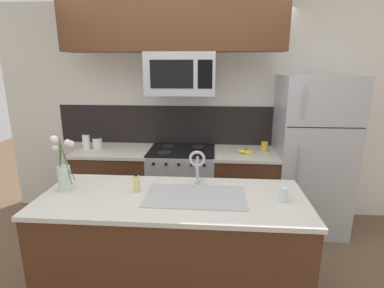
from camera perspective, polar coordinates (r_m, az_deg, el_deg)
The scene contains 19 objects.
ground_plane at distance 3.10m, azimuth -3.73°, elevation -22.53°, with size 10.00×10.00×0.00m, color brown.
rear_partition at distance 3.76m, azimuth 3.21°, elevation 5.95°, with size 5.20×0.10×2.60m, color silver.
splash_band at distance 3.75m, azimuth -1.43°, elevation 3.61°, with size 3.18×0.01×0.48m, color black.
back_counter_left at distance 3.81m, azimuth -14.18°, elevation -7.55°, with size 0.89×0.65×0.91m.
back_counter_right at distance 3.64m, azimuth 9.76°, elevation -8.37°, with size 0.73×0.65×0.91m.
stove_range at distance 3.64m, azimuth -1.88°, elevation -8.07°, with size 0.76×0.64×0.93m.
microwave at distance 3.34m, azimuth -2.11°, elevation 13.23°, with size 0.74×0.40×0.45m.
upper_cabinet_band at distance 3.35m, azimuth -3.72°, elevation 22.22°, with size 2.32×0.34×0.60m, color #4C2B19.
refrigerator at distance 3.67m, azimuth 21.68°, elevation -1.94°, with size 0.79×0.74×1.77m.
storage_jar_tall at distance 3.76m, azimuth -19.52°, elevation 0.57°, with size 0.09×0.09×0.20m.
storage_jar_medium at distance 3.73m, azimuth -17.58°, elevation 0.24°, with size 0.11×0.11×0.15m.
banana_bunch at distance 3.43m, azimuth 10.20°, elevation -1.44°, with size 0.19×0.16×0.08m.
coffee_tin at distance 3.56m, azimuth 13.65°, elevation -0.49°, with size 0.08×0.08×0.11m, color gold.
island_counter at distance 2.54m, azimuth -3.56°, elevation -19.21°, with size 2.03×0.81×0.91m.
kitchen_sink at distance 2.33m, azimuth 0.66°, elevation -11.56°, with size 0.76×0.43×0.16m.
sink_faucet at distance 2.43m, azimuth 1.02°, elevation -3.67°, with size 0.14×0.14×0.31m.
dish_soap_bottle at distance 2.41m, azimuth -10.55°, elevation -7.39°, with size 0.06×0.05×0.16m.
spare_glass at distance 2.31m, azimuth 17.10°, elevation -9.18°, with size 0.06×0.06×0.11m.
flower_vase at distance 2.57m, azimuth -23.23°, elevation -5.01°, with size 0.18×0.15×0.46m.
Camera 1 is at (0.37, -2.44, 1.88)m, focal length 28.00 mm.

